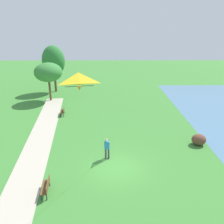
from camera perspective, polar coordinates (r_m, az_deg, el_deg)
ground_plane at (r=17.71m, az=1.37°, el=-13.76°), size 120.00×120.00×0.00m
walkway_path at (r=20.39m, az=-18.83°, el=-9.97°), size 6.13×32.06×0.02m
person_kite_flyer at (r=18.24m, az=-1.26°, el=-8.79°), size 0.51×0.63×1.83m
flying_kite at (r=11.35m, az=-8.30°, el=7.42°), size 2.00×5.08×6.04m
park_bench_near_walkway at (r=15.71m, az=-16.25°, el=-17.49°), size 0.61×1.54×0.88m
park_bench_far_walkway at (r=28.03m, az=-12.28°, el=0.29°), size 0.61×1.54×0.88m
tree_behind_path at (r=33.45m, az=-15.77°, el=9.60°), size 3.88×4.03×5.44m
tree_horizon_far at (r=38.06m, az=-14.54°, el=12.36°), size 3.59×3.36×7.41m
lakeside_shrub at (r=21.98m, az=21.03°, el=-6.50°), size 1.28×1.11×1.00m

